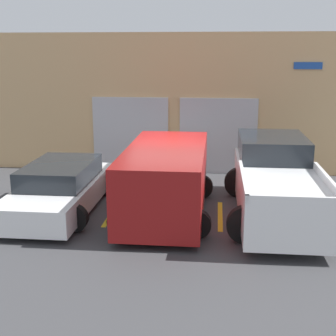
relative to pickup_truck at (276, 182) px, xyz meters
The scene contains 9 objects.
ground_plane 3.13m from the pickup_truck, 158.01° to the left, with size 28.00×28.00×0.00m, color #3D3D3F.
shophouse_building 5.42m from the pickup_truck, 122.28° to the left, with size 14.98×0.68×4.70m.
pickup_truck is the anchor object (origin of this frame).
sedan_white 5.58m from the pickup_truck, behind, with size 2.25×4.63×1.26m.
sedan_side 2.80m from the pickup_truck, behind, with size 2.36×4.81×1.75m.
parking_stripe_far_left 7.02m from the pickup_truck, behind, with size 0.12×2.20×0.01m, color gold.
parking_stripe_left 4.27m from the pickup_truck, behind, with size 0.12×2.20×0.01m, color gold.
parking_stripe_centre 1.66m from the pickup_truck, 169.02° to the right, with size 0.12×2.20×0.01m, color gold.
parking_stripe_right 1.66m from the pickup_truck, 10.98° to the right, with size 0.12×2.20×0.01m, color gold.
Camera 1 is at (1.24, -12.75, 4.07)m, focal length 50.00 mm.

